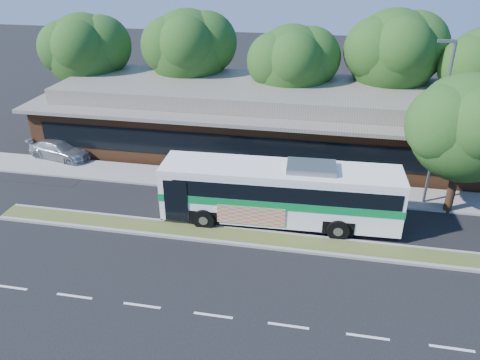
% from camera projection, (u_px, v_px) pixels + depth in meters
% --- Properties ---
extents(ground, '(120.00, 120.00, 0.00)m').
position_uv_depth(ground, '(237.00, 244.00, 22.99)').
color(ground, black).
rests_on(ground, ground).
extents(median_strip, '(26.00, 1.10, 0.15)m').
position_uv_depth(median_strip, '(240.00, 236.00, 23.48)').
color(median_strip, '#3B4D20').
rests_on(median_strip, ground).
extents(sidewalk, '(44.00, 2.60, 0.12)m').
position_uv_depth(sidewalk, '(258.00, 184.00, 28.57)').
color(sidewalk, gray).
rests_on(sidewalk, ground).
extents(parking_lot, '(14.00, 12.00, 0.01)m').
position_uv_depth(parking_lot, '(26.00, 142.00, 34.77)').
color(parking_lot, black).
rests_on(parking_lot, ground).
extents(plaza_building, '(33.20, 11.20, 4.45)m').
position_uv_depth(plaza_building, '(273.00, 117.00, 33.39)').
color(plaza_building, brown).
rests_on(plaza_building, ground).
extents(lamp_post, '(0.93, 0.18, 9.07)m').
position_uv_depth(lamp_post, '(439.00, 122.00, 24.41)').
color(lamp_post, slate).
rests_on(lamp_post, ground).
extents(tree_bg_a, '(6.47, 5.80, 8.63)m').
position_uv_depth(tree_bg_a, '(90.00, 50.00, 36.03)').
color(tree_bg_a, black).
rests_on(tree_bg_a, ground).
extents(tree_bg_b, '(6.69, 6.00, 9.00)m').
position_uv_depth(tree_bg_b, '(194.00, 48.00, 35.44)').
color(tree_bg_b, black).
rests_on(tree_bg_b, ground).
extents(tree_bg_c, '(6.24, 5.60, 8.26)m').
position_uv_depth(tree_bg_c, '(297.00, 62.00, 33.46)').
color(tree_bg_c, black).
rests_on(tree_bg_c, ground).
extents(tree_bg_d, '(6.91, 6.20, 9.37)m').
position_uv_depth(tree_bg_d, '(400.00, 52.00, 32.79)').
color(tree_bg_d, black).
rests_on(tree_bg_d, ground).
extents(transit_bus, '(12.35, 3.21, 3.44)m').
position_uv_depth(transit_bus, '(281.00, 190.00, 24.05)').
color(transit_bus, white).
rests_on(transit_bus, ground).
extents(sedan, '(4.84, 2.79, 1.32)m').
position_uv_depth(sedan, '(60.00, 150.00, 31.86)').
color(sedan, '#ABAEB2').
rests_on(sedan, ground).
extents(sidewalk_tree, '(6.21, 5.57, 7.67)m').
position_uv_depth(sidewalk_tree, '(474.00, 125.00, 23.59)').
color(sidewalk_tree, black).
rests_on(sidewalk_tree, ground).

